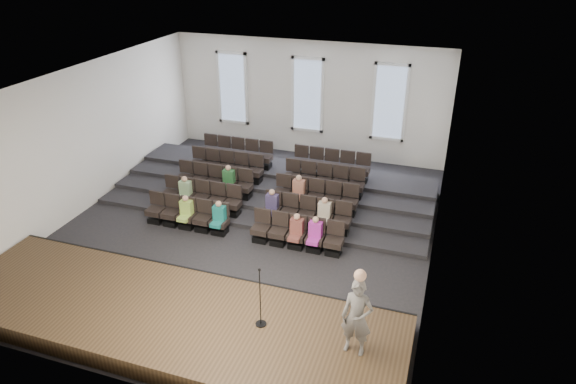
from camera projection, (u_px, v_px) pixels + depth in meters
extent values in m
plane|color=black|center=(247.00, 228.00, 17.27)|extent=(14.00, 14.00, 0.00)
cube|color=white|center=(241.00, 81.00, 15.02)|extent=(12.00, 14.00, 0.02)
cube|color=silver|center=(308.00, 99.00, 22.10)|extent=(12.00, 0.04, 5.00)
cube|color=silver|center=(107.00, 291.00, 10.20)|extent=(12.00, 0.04, 5.00)
cube|color=silver|center=(85.00, 138.00, 17.85)|extent=(0.04, 14.00, 5.00)
cube|color=silver|center=(442.00, 186.00, 14.44)|extent=(0.04, 14.00, 5.00)
cube|color=#412F1C|center=(169.00, 318.00, 12.83)|extent=(11.80, 3.60, 0.50)
cube|color=black|center=(201.00, 278.00, 14.33)|extent=(11.80, 0.06, 0.52)
cube|color=black|center=(271.00, 196.00, 19.20)|extent=(11.80, 4.80, 0.15)
cube|color=black|center=(276.00, 189.00, 19.62)|extent=(11.80, 3.75, 0.30)
cube|color=black|center=(280.00, 181.00, 20.03)|extent=(11.80, 2.70, 0.45)
cube|color=black|center=(285.00, 174.00, 20.44)|extent=(11.80, 1.65, 0.60)
cube|color=black|center=(156.00, 219.00, 17.60)|extent=(0.47, 0.43, 0.20)
cube|color=black|center=(155.00, 211.00, 17.46)|extent=(0.55, 0.50, 0.19)
cube|color=black|center=(157.00, 198.00, 17.46)|extent=(0.55, 0.08, 0.50)
cube|color=black|center=(172.00, 222.00, 17.43)|extent=(0.47, 0.43, 0.20)
cube|color=black|center=(171.00, 214.00, 17.29)|extent=(0.55, 0.50, 0.19)
cube|color=black|center=(173.00, 201.00, 17.29)|extent=(0.55, 0.08, 0.50)
cube|color=black|center=(188.00, 225.00, 17.26)|extent=(0.47, 0.43, 0.20)
cube|color=black|center=(187.00, 217.00, 17.12)|extent=(0.55, 0.50, 0.19)
cube|color=black|center=(189.00, 203.00, 17.11)|extent=(0.55, 0.08, 0.50)
cube|color=black|center=(204.00, 228.00, 17.09)|extent=(0.47, 0.43, 0.20)
cube|color=black|center=(203.00, 220.00, 16.95)|extent=(0.55, 0.50, 0.19)
cube|color=black|center=(205.00, 206.00, 16.94)|extent=(0.55, 0.08, 0.50)
cube|color=black|center=(220.00, 231.00, 16.92)|extent=(0.47, 0.43, 0.20)
cube|color=black|center=(219.00, 223.00, 16.78)|extent=(0.55, 0.50, 0.19)
cube|color=black|center=(221.00, 209.00, 16.77)|extent=(0.55, 0.08, 0.50)
cube|color=black|center=(261.00, 238.00, 16.51)|extent=(0.47, 0.43, 0.20)
cube|color=black|center=(261.00, 230.00, 16.37)|extent=(0.55, 0.50, 0.19)
cube|color=black|center=(263.00, 216.00, 16.36)|extent=(0.55, 0.08, 0.50)
cube|color=black|center=(278.00, 241.00, 16.34)|extent=(0.47, 0.43, 0.20)
cube|color=black|center=(278.00, 233.00, 16.20)|extent=(0.55, 0.50, 0.19)
cube|color=black|center=(280.00, 218.00, 16.19)|extent=(0.55, 0.08, 0.50)
cube|color=black|center=(296.00, 244.00, 16.17)|extent=(0.47, 0.43, 0.20)
cube|color=black|center=(296.00, 236.00, 16.03)|extent=(0.55, 0.50, 0.19)
cube|color=black|center=(299.00, 221.00, 16.02)|extent=(0.55, 0.08, 0.50)
cube|color=black|center=(315.00, 248.00, 16.00)|extent=(0.47, 0.43, 0.20)
cube|color=black|center=(315.00, 239.00, 15.86)|extent=(0.55, 0.50, 0.19)
cube|color=black|center=(317.00, 225.00, 15.85)|extent=(0.55, 0.08, 0.50)
cube|color=black|center=(333.00, 251.00, 15.83)|extent=(0.47, 0.43, 0.20)
cube|color=black|center=(334.00, 243.00, 15.69)|extent=(0.55, 0.50, 0.19)
cube|color=black|center=(336.00, 228.00, 15.68)|extent=(0.55, 0.08, 0.50)
cube|color=black|center=(172.00, 202.00, 18.42)|extent=(0.47, 0.43, 0.20)
cube|color=black|center=(171.00, 194.00, 18.28)|extent=(0.55, 0.50, 0.19)
cube|color=black|center=(172.00, 181.00, 18.28)|extent=(0.55, 0.08, 0.50)
cube|color=black|center=(186.00, 204.00, 18.25)|extent=(0.47, 0.43, 0.20)
cube|color=black|center=(186.00, 197.00, 18.11)|extent=(0.55, 0.50, 0.19)
cube|color=black|center=(187.00, 184.00, 18.11)|extent=(0.55, 0.08, 0.50)
cube|color=black|center=(202.00, 207.00, 18.08)|extent=(0.47, 0.43, 0.20)
cube|color=black|center=(201.00, 199.00, 17.94)|extent=(0.55, 0.50, 0.19)
cube|color=black|center=(203.00, 186.00, 17.94)|extent=(0.55, 0.08, 0.50)
cube|color=black|center=(217.00, 210.00, 17.91)|extent=(0.47, 0.43, 0.20)
cube|color=black|center=(216.00, 202.00, 17.77)|extent=(0.55, 0.50, 0.19)
cube|color=black|center=(218.00, 189.00, 17.77)|extent=(0.55, 0.08, 0.50)
cube|color=black|center=(233.00, 212.00, 17.74)|extent=(0.47, 0.43, 0.20)
cube|color=black|center=(232.00, 204.00, 17.60)|extent=(0.55, 0.50, 0.19)
cube|color=black|center=(234.00, 191.00, 17.60)|extent=(0.55, 0.08, 0.50)
cube|color=black|center=(272.00, 219.00, 17.33)|extent=(0.47, 0.43, 0.20)
cube|color=black|center=(272.00, 211.00, 17.19)|extent=(0.55, 0.50, 0.19)
cube|color=black|center=(274.00, 197.00, 17.19)|extent=(0.55, 0.08, 0.50)
cube|color=black|center=(289.00, 222.00, 17.16)|extent=(0.47, 0.43, 0.20)
cube|color=black|center=(289.00, 213.00, 17.02)|extent=(0.55, 0.50, 0.19)
cube|color=black|center=(291.00, 200.00, 17.02)|extent=(0.55, 0.08, 0.50)
cube|color=black|center=(306.00, 224.00, 16.99)|extent=(0.47, 0.43, 0.20)
cube|color=black|center=(306.00, 216.00, 16.85)|extent=(0.55, 0.50, 0.19)
cube|color=black|center=(308.00, 202.00, 16.85)|extent=(0.55, 0.08, 0.50)
cube|color=black|center=(323.00, 227.00, 16.82)|extent=(0.47, 0.43, 0.20)
cube|color=black|center=(324.00, 219.00, 16.68)|extent=(0.55, 0.50, 0.19)
cube|color=black|center=(326.00, 205.00, 16.68)|extent=(0.55, 0.08, 0.50)
cube|color=black|center=(341.00, 230.00, 16.65)|extent=(0.47, 0.43, 0.20)
cube|color=black|center=(342.00, 222.00, 16.51)|extent=(0.55, 0.50, 0.19)
cube|color=black|center=(344.00, 208.00, 16.51)|extent=(0.55, 0.08, 0.50)
cube|color=black|center=(185.00, 186.00, 19.25)|extent=(0.47, 0.42, 0.20)
cube|color=black|center=(185.00, 179.00, 19.11)|extent=(0.55, 0.50, 0.19)
cube|color=black|center=(186.00, 166.00, 19.10)|extent=(0.55, 0.08, 0.50)
cube|color=black|center=(200.00, 188.00, 19.08)|extent=(0.47, 0.42, 0.20)
cube|color=black|center=(199.00, 181.00, 18.94)|extent=(0.55, 0.50, 0.19)
cube|color=black|center=(201.00, 168.00, 18.93)|extent=(0.55, 0.08, 0.50)
cube|color=black|center=(214.00, 191.00, 18.91)|extent=(0.47, 0.42, 0.20)
cube|color=black|center=(214.00, 183.00, 18.77)|extent=(0.55, 0.50, 0.19)
cube|color=black|center=(216.00, 171.00, 18.76)|extent=(0.55, 0.08, 0.50)
cube|color=black|center=(229.00, 193.00, 18.74)|extent=(0.47, 0.42, 0.20)
cube|color=black|center=(229.00, 185.00, 18.60)|extent=(0.55, 0.50, 0.19)
cube|color=black|center=(231.00, 173.00, 18.59)|extent=(0.55, 0.08, 0.50)
cube|color=black|center=(244.00, 195.00, 18.56)|extent=(0.47, 0.42, 0.20)
cube|color=black|center=(244.00, 188.00, 18.43)|extent=(0.55, 0.50, 0.19)
cube|color=black|center=(246.00, 175.00, 18.42)|extent=(0.55, 0.08, 0.50)
cube|color=black|center=(282.00, 201.00, 18.15)|extent=(0.47, 0.42, 0.20)
cube|color=black|center=(282.00, 193.00, 18.01)|extent=(0.55, 0.50, 0.19)
cube|color=black|center=(284.00, 180.00, 18.01)|extent=(0.55, 0.08, 0.50)
cube|color=black|center=(298.00, 204.00, 17.98)|extent=(0.47, 0.42, 0.20)
cube|color=black|center=(298.00, 196.00, 17.84)|extent=(0.55, 0.50, 0.19)
cube|color=black|center=(300.00, 183.00, 17.84)|extent=(0.55, 0.08, 0.50)
cube|color=black|center=(315.00, 206.00, 17.81)|extent=(0.47, 0.42, 0.20)
cube|color=black|center=(315.00, 198.00, 17.67)|extent=(0.55, 0.50, 0.19)
cube|color=black|center=(317.00, 185.00, 17.67)|extent=(0.55, 0.08, 0.50)
cube|color=black|center=(332.00, 209.00, 17.64)|extent=(0.47, 0.42, 0.20)
cube|color=black|center=(332.00, 201.00, 17.50)|extent=(0.55, 0.50, 0.19)
cube|color=black|center=(334.00, 188.00, 17.50)|extent=(0.55, 0.08, 0.50)
cube|color=black|center=(349.00, 211.00, 17.47)|extent=(0.47, 0.42, 0.20)
cube|color=black|center=(349.00, 203.00, 17.33)|extent=(0.55, 0.50, 0.19)
cube|color=black|center=(351.00, 190.00, 17.33)|extent=(0.55, 0.08, 0.50)
cube|color=black|center=(198.00, 171.00, 20.07)|extent=(0.47, 0.42, 0.20)
cube|color=black|center=(197.00, 164.00, 19.93)|extent=(0.55, 0.50, 0.19)
cube|color=black|center=(199.00, 152.00, 19.92)|extent=(0.55, 0.08, 0.50)
cube|color=black|center=(212.00, 174.00, 19.90)|extent=(0.47, 0.42, 0.20)
cube|color=black|center=(211.00, 166.00, 19.76)|extent=(0.55, 0.50, 0.19)
cube|color=black|center=(213.00, 154.00, 19.75)|extent=(0.55, 0.08, 0.50)
cube|color=black|center=(226.00, 176.00, 19.73)|extent=(0.47, 0.42, 0.20)
cube|color=black|center=(226.00, 168.00, 19.59)|extent=(0.55, 0.50, 0.19)
cube|color=black|center=(227.00, 156.00, 19.58)|extent=(0.55, 0.08, 0.50)
cube|color=black|center=(240.00, 178.00, 19.56)|extent=(0.47, 0.42, 0.20)
cube|color=black|center=(240.00, 170.00, 19.42)|extent=(0.55, 0.50, 0.19)
cube|color=black|center=(242.00, 158.00, 19.41)|extent=(0.55, 0.08, 0.50)
cube|color=black|center=(255.00, 180.00, 19.39)|extent=(0.47, 0.42, 0.20)
cube|color=black|center=(255.00, 172.00, 19.25)|extent=(0.55, 0.50, 0.19)
cube|color=black|center=(257.00, 160.00, 19.24)|extent=(0.55, 0.08, 0.50)
cube|color=black|center=(291.00, 185.00, 18.98)|extent=(0.47, 0.42, 0.20)
cube|color=black|center=(291.00, 177.00, 18.84)|extent=(0.55, 0.50, 0.19)
cube|color=black|center=(293.00, 165.00, 18.83)|extent=(0.55, 0.08, 0.50)
cube|color=black|center=(307.00, 187.00, 18.81)|extent=(0.47, 0.42, 0.20)
cube|color=black|center=(307.00, 180.00, 18.67)|extent=(0.55, 0.50, 0.19)
cube|color=black|center=(309.00, 167.00, 18.66)|extent=(0.55, 0.08, 0.50)
cube|color=black|center=(323.00, 190.00, 18.64)|extent=(0.47, 0.42, 0.20)
cube|color=black|center=(323.00, 182.00, 18.50)|extent=(0.55, 0.50, 0.19)
cube|color=black|center=(325.00, 169.00, 18.49)|extent=(0.55, 0.08, 0.50)
cube|color=black|center=(339.00, 192.00, 18.47)|extent=(0.47, 0.42, 0.20)
cube|color=black|center=(339.00, 184.00, 18.33)|extent=(0.55, 0.50, 0.19)
cube|color=black|center=(341.00, 172.00, 18.32)|extent=(0.55, 0.08, 0.50)
cube|color=black|center=(355.00, 194.00, 18.30)|extent=(0.47, 0.42, 0.20)
cube|color=black|center=(356.00, 187.00, 18.16)|extent=(0.55, 0.50, 0.19)
cube|color=black|center=(358.00, 174.00, 18.15)|extent=(0.55, 0.08, 0.50)
cube|color=black|center=(210.00, 158.00, 20.89)|extent=(0.47, 0.42, 0.20)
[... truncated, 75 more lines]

